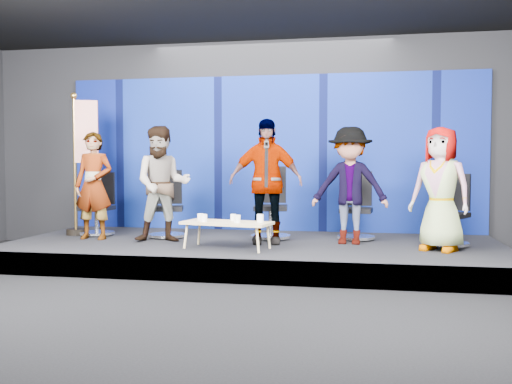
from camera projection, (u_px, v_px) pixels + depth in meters
ground at (207, 305)px, 5.80m from camera, size 10.00×10.00×0.00m
room_walls at (206, 64)px, 5.67m from camera, size 10.02×8.02×3.51m
riser at (254, 252)px, 8.25m from camera, size 7.00×3.00×0.30m
backdrop at (270, 153)px, 9.59m from camera, size 7.00×0.08×2.60m
chair_a at (98, 214)px, 9.00m from camera, size 0.57×0.57×0.99m
panelist_a at (94, 186)px, 8.49m from camera, size 0.59×0.39×1.60m
chair_b at (168, 215)px, 8.73m from camera, size 0.71×0.71×1.03m
panelist_b at (162, 184)px, 8.20m from camera, size 0.95×0.83×1.67m
chair_c at (271, 215)px, 8.57m from camera, size 0.68×0.68×1.09m
panelist_c at (266, 181)px, 8.04m from camera, size 1.08×0.55×1.76m
chair_d at (356, 217)px, 8.50m from camera, size 0.62×0.62×1.02m
panelist_d at (350, 186)px, 8.00m from camera, size 1.11×0.71×1.65m
chair_e at (450, 222)px, 7.82m from camera, size 0.76×0.76×0.99m
panelist_e at (441, 189)px, 7.38m from camera, size 0.94×0.83×1.61m
coffee_table at (227, 224)px, 7.57m from camera, size 1.25×0.71×0.36m
mug_a at (200, 217)px, 7.71m from camera, size 0.08×0.08×0.09m
mug_b at (204, 218)px, 7.55m from camera, size 0.08×0.08×0.10m
mug_c at (233, 217)px, 7.67m from camera, size 0.08×0.08×0.09m
mug_d at (237, 219)px, 7.41m from camera, size 0.09×0.09×0.10m
mug_e at (260, 218)px, 7.47m from camera, size 0.09×0.09×0.11m
flag_stand at (82, 160)px, 8.98m from camera, size 0.51×0.30×2.24m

